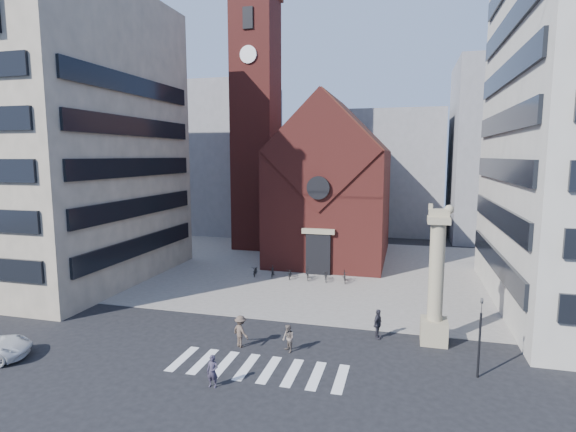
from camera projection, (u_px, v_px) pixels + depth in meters
The scene contains 21 objects.
ground at pixel (265, 345), 27.51m from camera, with size 120.00×120.00×0.00m, color black.
piazza at pixel (322, 269), 45.71m from camera, with size 46.00×30.00×0.05m, color gray.
zebra_crossing at pixel (258, 368), 24.50m from camera, with size 10.20×3.20×0.01m, color white, non-canonical shape.
church at pixel (333, 187), 50.42m from camera, with size 12.00×16.65×18.00m.
campanile at pixel (256, 121), 54.76m from camera, with size 5.50×5.50×31.20m.
building_left at pixel (50, 139), 41.45m from camera, with size 18.00×20.00×26.00m, color tan.
bg_block_left at pixel (220, 159), 69.44m from camera, with size 16.00×14.00×22.00m, color gray.
bg_block_mid at pixel (393, 172), 67.88m from camera, with size 14.00×12.00×18.00m, color gray.
bg_block_right at pixel (515, 152), 60.54m from camera, with size 16.00×14.00×24.00m, color gray.
lion_column at pixel (436, 289), 27.38m from camera, with size 1.63×1.60×8.68m.
traffic_light at pixel (480, 336), 23.20m from camera, with size 0.13×0.16×4.30m.
pedestrian_0 at pixel (213, 371), 22.41m from camera, with size 0.61×0.40×1.66m, color #332D3F.
pedestrian_1 at pixel (288, 339), 26.43m from camera, with size 0.80×0.62×1.65m, color #665A51.
pedestrian_2 at pixel (378, 324), 28.36m from camera, with size 1.12×0.47×1.91m, color #2A2830.
pedestrian_3 at pixel (241, 331), 27.15m from camera, with size 1.26×0.72×1.95m, color #4E3F34.
scooter_0 at pixel (255, 271), 43.13m from camera, with size 0.62×1.79×0.94m, color black.
scooter_1 at pixel (272, 271), 42.69m from camera, with size 0.49×1.74×1.04m, color black.
scooter_2 at pixel (290, 273), 42.26m from camera, with size 0.62×1.79×0.94m, color black.
scooter_3 at pixel (308, 274), 41.81m from camera, with size 0.49×1.74×1.04m, color black.
scooter_4 at pixel (326, 276), 41.38m from camera, with size 0.62×1.79×0.94m, color black.
scooter_5 at pixel (345, 276), 40.94m from camera, with size 0.49×1.74×1.04m, color black.
Camera 1 is at (8.09, -24.96, 11.53)m, focal length 28.00 mm.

